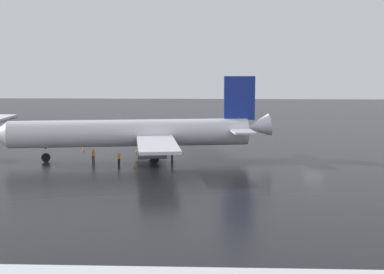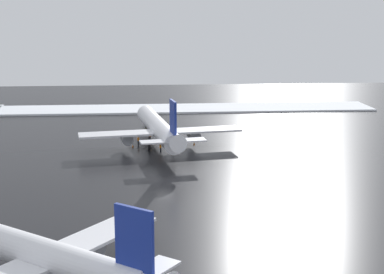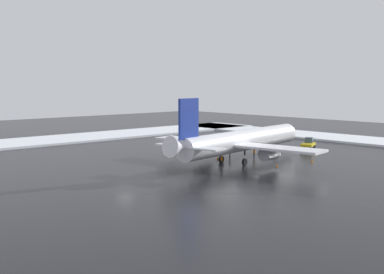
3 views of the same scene
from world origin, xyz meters
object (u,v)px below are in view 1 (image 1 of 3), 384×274
at_px(airplane_parked_portside, 137,133).
at_px(ground_crew_mid_apron, 172,153).
at_px(traffic_cone_mid_line, 137,150).
at_px(traffic_cone_wingtip_side, 134,165).
at_px(ground_crew_beside_wing, 93,155).
at_px(traffic_cone_near_nose, 84,148).
at_px(ground_crew_by_nose_gear, 119,158).

xyz_separation_m(airplane_parked_portside, ground_crew_mid_apron, (4.68, 0.16, -2.73)).
xyz_separation_m(airplane_parked_portside, traffic_cone_mid_line, (-0.99, 6.98, -3.43)).
distance_m(ground_crew_mid_apron, traffic_cone_wingtip_side, 6.87).
bearing_deg(airplane_parked_portside, traffic_cone_wingtip_side, 84.62).
xyz_separation_m(ground_crew_beside_wing, traffic_cone_wingtip_side, (5.90, -3.44, -0.70)).
distance_m(traffic_cone_near_nose, traffic_cone_wingtip_side, 16.27).
xyz_separation_m(airplane_parked_portside, ground_crew_beside_wing, (-5.59, -1.66, -2.73)).
distance_m(ground_crew_by_nose_gear, traffic_cone_wingtip_side, 2.44).
relative_size(ground_crew_mid_apron, traffic_cone_mid_line, 3.11).
bearing_deg(airplane_parked_portside, ground_crew_beside_wing, 7.67).
bearing_deg(traffic_cone_wingtip_side, traffic_cone_near_nose, 125.45).
distance_m(ground_crew_beside_wing, ground_crew_by_nose_gear, 4.50).
bearing_deg(traffic_cone_near_nose, ground_crew_mid_apron, -30.07).
height_order(traffic_cone_near_nose, traffic_cone_wingtip_side, same).
relative_size(ground_crew_by_nose_gear, traffic_cone_wingtip_side, 3.11).
xyz_separation_m(ground_crew_mid_apron, ground_crew_by_nose_gear, (-6.47, -4.23, 0.00)).
bearing_deg(ground_crew_beside_wing, ground_crew_by_nose_gear, 32.04).
distance_m(airplane_parked_portside, ground_crew_by_nose_gear, 5.21).
bearing_deg(ground_crew_by_nose_gear, ground_crew_beside_wing, -170.65).
height_order(airplane_parked_portside, ground_crew_mid_apron, airplane_parked_portside).
height_order(ground_crew_beside_wing, traffic_cone_wingtip_side, ground_crew_beside_wing).
bearing_deg(airplane_parked_portside, ground_crew_by_nose_gear, 57.38).
xyz_separation_m(ground_crew_mid_apron, traffic_cone_near_nose, (-13.81, 7.99, -0.70)).
height_order(ground_crew_by_nose_gear, traffic_cone_mid_line, ground_crew_by_nose_gear).
height_order(airplane_parked_portside, traffic_cone_wingtip_side, airplane_parked_portside).
distance_m(ground_crew_beside_wing, traffic_cone_wingtip_side, 6.87).
relative_size(ground_crew_mid_apron, ground_crew_by_nose_gear, 1.00).
bearing_deg(traffic_cone_mid_line, traffic_cone_wingtip_side, -83.85).
relative_size(ground_crew_beside_wing, traffic_cone_wingtip_side, 3.11).
xyz_separation_m(ground_crew_mid_apron, traffic_cone_wingtip_side, (-4.37, -5.26, -0.70)).
xyz_separation_m(ground_crew_by_nose_gear, traffic_cone_near_nose, (-7.34, 12.22, -0.70)).
height_order(traffic_cone_mid_line, traffic_cone_wingtip_side, same).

